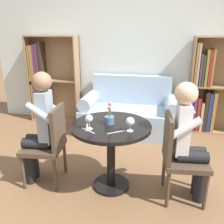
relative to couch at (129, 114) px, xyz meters
name	(u,v)px	position (x,y,z in m)	size (l,w,h in m)	color
ground_plane	(111,185)	(0.00, -1.58, -0.31)	(16.00, 16.00, 0.00)	brown
back_wall	(134,49)	(0.00, 0.43, 1.04)	(5.20, 0.05, 2.70)	silver
round_table	(111,140)	(0.00, -1.58, 0.26)	(0.83, 0.83, 0.74)	black
couch	(129,114)	(0.00, 0.00, 0.00)	(1.59, 0.80, 0.92)	#9EB2C6
bookshelf_left	(48,82)	(-1.58, 0.27, 0.42)	(0.93, 0.28, 1.57)	#93704C
bookshelf_right	(210,91)	(1.30, 0.27, 0.39)	(0.93, 0.28, 1.57)	#93704C
chair_left	(49,142)	(-0.69, -1.61, 0.18)	(0.45, 0.45, 0.90)	#473828
chair_right	(179,154)	(0.69, -1.62, 0.18)	(0.46, 0.46, 0.90)	#473828
person_left	(40,127)	(-0.78, -1.62, 0.36)	(0.44, 0.36, 1.27)	black
person_right	(189,139)	(0.78, -1.61, 0.35)	(0.44, 0.37, 1.22)	black
wine_glass_left	(89,119)	(-0.19, -1.73, 0.54)	(0.07, 0.07, 0.15)	white
wine_glass_right	(130,122)	(0.21, -1.70, 0.53)	(0.08, 0.08, 0.14)	white
flower_vase	(109,117)	(-0.02, -1.56, 0.51)	(0.10, 0.10, 0.23)	slate
knife_left_setting	(88,131)	(-0.19, -1.78, 0.43)	(0.16, 0.12, 0.00)	silver
fork_left_setting	(87,127)	(-0.22, -1.70, 0.43)	(0.05, 0.19, 0.00)	silver
knife_right_setting	(116,132)	(0.09, -1.76, 0.43)	(0.16, 0.12, 0.00)	silver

